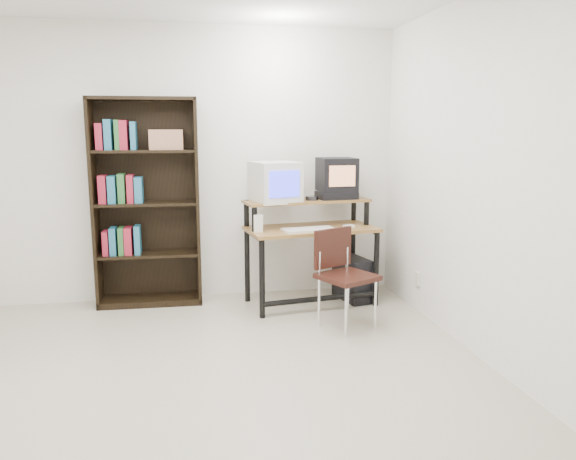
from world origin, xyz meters
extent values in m
cube|color=beige|center=(0.00, 0.00, -0.01)|extent=(4.00, 4.00, 0.01)
cube|color=white|center=(0.00, 2.00, 1.30)|extent=(4.00, 0.01, 2.60)
cube|color=white|center=(0.00, -2.00, 1.30)|extent=(4.00, 0.01, 2.60)
cube|color=white|center=(2.00, 0.00, 1.30)|extent=(0.01, 4.00, 2.60)
cube|color=olive|center=(1.09, 1.54, 0.72)|extent=(1.26, 0.75, 0.03)
cube|color=olive|center=(1.07, 1.66, 0.97)|extent=(1.23, 0.52, 0.02)
cylinder|color=black|center=(0.57, 1.21, 0.36)|extent=(0.05, 0.05, 0.72)
cylinder|color=black|center=(1.67, 1.37, 0.36)|extent=(0.05, 0.05, 0.72)
cylinder|color=black|center=(0.50, 1.72, 0.49)|extent=(0.05, 0.05, 0.98)
cylinder|color=black|center=(1.60, 1.88, 0.49)|extent=(0.05, 0.05, 0.98)
cylinder|color=black|center=(1.12, 1.29, 0.12)|extent=(1.11, 0.20, 0.05)
cube|color=silver|center=(0.76, 1.63, 1.16)|extent=(0.48, 0.48, 0.37)
cube|color=#303AFF|center=(0.81, 1.44, 1.16)|extent=(0.29, 0.09, 0.24)
cube|color=black|center=(1.36, 1.68, 1.01)|extent=(0.38, 0.29, 0.08)
cube|color=black|center=(1.38, 1.72, 1.21)|extent=(0.35, 0.34, 0.32)
cube|color=tan|center=(1.38, 1.55, 1.21)|extent=(0.25, 0.02, 0.19)
cylinder|color=#26262B|center=(1.11, 1.62, 0.99)|extent=(0.14, 0.14, 0.05)
cube|color=silver|center=(1.03, 1.39, 0.74)|extent=(0.49, 0.27, 0.03)
cube|color=black|center=(1.43, 1.47, 0.72)|extent=(0.24, 0.21, 0.01)
cube|color=white|center=(1.43, 1.48, 0.74)|extent=(0.11, 0.09, 0.03)
cube|color=silver|center=(0.57, 1.42, 0.80)|extent=(0.09, 0.08, 0.17)
cube|color=black|center=(1.51, 1.59, 0.21)|extent=(0.29, 0.48, 0.42)
cube|color=black|center=(1.23, 0.84, 0.44)|extent=(0.55, 0.55, 0.04)
cube|color=black|center=(1.15, 1.01, 0.65)|extent=(0.36, 0.20, 0.33)
cylinder|color=silver|center=(1.16, 0.62, 0.21)|extent=(0.02, 0.02, 0.42)
cylinder|color=silver|center=(1.45, 0.77, 0.21)|extent=(0.02, 0.02, 0.42)
cylinder|color=silver|center=(1.01, 0.92, 0.21)|extent=(0.02, 0.02, 0.42)
cylinder|color=silver|center=(1.31, 1.06, 0.21)|extent=(0.02, 0.02, 0.42)
cube|color=black|center=(-0.88, 1.84, 0.96)|extent=(0.04, 0.32, 1.92)
cube|color=black|center=(0.06, 1.82, 0.96)|extent=(0.04, 0.32, 1.92)
cube|color=black|center=(-0.41, 1.98, 0.96)|extent=(0.96, 0.05, 1.92)
cube|color=black|center=(-0.41, 1.83, 1.91)|extent=(0.97, 0.35, 0.03)
cube|color=black|center=(-0.41, 1.83, 0.03)|extent=(0.97, 0.35, 0.06)
cube|color=black|center=(-0.41, 1.83, 0.48)|extent=(0.91, 0.33, 0.03)
cube|color=black|center=(-0.41, 1.83, 0.96)|extent=(0.91, 0.33, 0.02)
cube|color=black|center=(-0.41, 1.83, 1.44)|extent=(0.91, 0.33, 0.02)
cube|color=#98674D|center=(-0.21, 1.82, 1.54)|extent=(0.31, 0.24, 0.18)
cube|color=beige|center=(1.99, 1.15, 0.30)|extent=(0.02, 0.08, 0.12)
camera|label=1|loc=(-0.09, -3.47, 1.66)|focal=35.00mm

